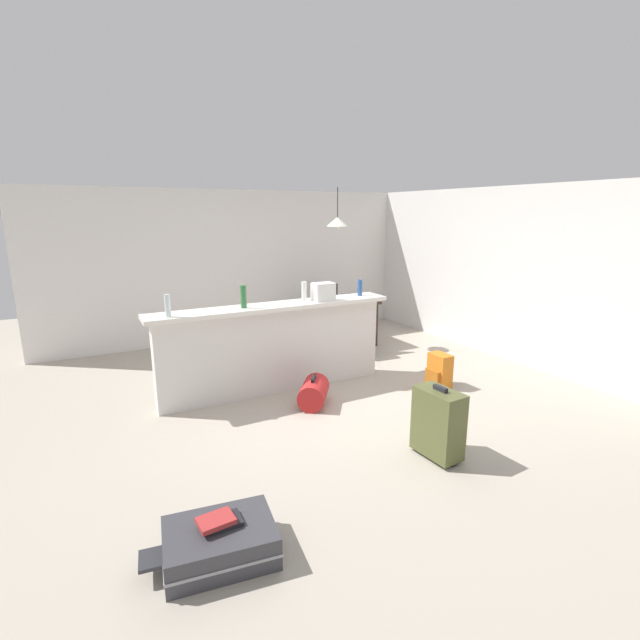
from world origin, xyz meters
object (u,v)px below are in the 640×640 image
object	(u,v)px
dining_chair_near_partition	(356,321)
pendant_lamp	(337,222)
backpack_orange	(439,371)
duffel_bag_red	(314,392)
bottle_white	(304,291)
bottle_green	(243,297)
book_stack	(220,521)
dining_chair_far_side	(324,307)
grocery_bag	(323,292)
suitcase_upright_olive	(438,423)
bottle_clear	(168,306)
suitcase_flat_charcoal	(220,543)
bottle_blue	(360,288)
dining_table	(340,306)

from	to	relation	value
dining_chair_near_partition	pendant_lamp	distance (m)	1.56
dining_chair_near_partition	backpack_orange	bearing A→B (deg)	-83.43
duffel_bag_red	bottle_white	bearing A→B (deg)	72.10
bottle_green	book_stack	bearing A→B (deg)	-112.97
dining_chair_far_side	pendant_lamp	world-z (taller)	pendant_lamp
duffel_bag_red	grocery_bag	bearing A→B (deg)	52.58
backpack_orange	suitcase_upright_olive	xyz separation A→B (m)	(-1.20, -1.28, 0.13)
bottle_green	bottle_white	xyz separation A→B (m)	(0.79, 0.05, -0.01)
bottle_white	bottle_green	bearing A→B (deg)	-176.35
bottle_clear	duffel_bag_red	size ratio (longest dim) A/B	0.42
backpack_orange	suitcase_upright_olive	distance (m)	1.76
bottle_white	pendant_lamp	bearing A→B (deg)	46.32
duffel_bag_red	suitcase_flat_charcoal	bearing A→B (deg)	-131.58
bottle_clear	suitcase_flat_charcoal	distance (m)	2.59
pendant_lamp	bottle_blue	bearing A→B (deg)	-107.25
bottle_clear	dining_table	world-z (taller)	bottle_clear
suitcase_flat_charcoal	backpack_orange	xyz separation A→B (m)	(3.25, 1.57, 0.09)
bottle_blue	suitcase_flat_charcoal	xyz separation A→B (m)	(-2.62, -2.45, -1.07)
dining_chair_far_side	book_stack	world-z (taller)	dining_chair_far_side
bottle_blue	backpack_orange	distance (m)	1.46
grocery_bag	dining_table	xyz separation A→B (m)	(1.06, 1.39, -0.54)
suitcase_upright_olive	dining_chair_far_side	bearing A→B (deg)	75.10
bottle_blue	backpack_orange	world-z (taller)	bottle_blue
grocery_bag	duffel_bag_red	bearing A→B (deg)	-127.42
suitcase_flat_charcoal	book_stack	world-z (taller)	book_stack
bottle_white	grocery_bag	xyz separation A→B (m)	(0.22, -0.09, -0.01)
grocery_bag	suitcase_flat_charcoal	bearing A→B (deg)	-130.64
bottle_clear	backpack_orange	world-z (taller)	bottle_clear
bottle_white	grocery_bag	world-z (taller)	bottle_white
backpack_orange	bottle_blue	bearing A→B (deg)	125.77
bottle_clear	grocery_bag	world-z (taller)	bottle_clear
bottle_white	dining_chair_near_partition	bearing A→B (deg)	31.04
bottle_clear	bottle_white	size ratio (longest dim) A/B	1.00
bottle_green	book_stack	distance (m)	2.77
dining_chair_far_side	book_stack	size ratio (longest dim) A/B	3.34
grocery_bag	duffel_bag_red	world-z (taller)	grocery_bag
bottle_blue	book_stack	distance (m)	3.68
bottle_blue	backpack_orange	size ratio (longest dim) A/B	0.50
bottle_green	suitcase_upright_olive	distance (m)	2.51
bottle_white	dining_chair_far_side	size ratio (longest dim) A/B	0.26
bottle_green	dining_chair_near_partition	distance (m)	2.29
dining_table	pendant_lamp	xyz separation A→B (m)	(-0.08, -0.04, 1.34)
bottle_white	backpack_orange	xyz separation A→B (m)	(1.44, -0.89, -0.99)
backpack_orange	bottle_green	bearing A→B (deg)	159.36
pendant_lamp	suitcase_flat_charcoal	bearing A→B (deg)	-129.04
bottle_white	grocery_bag	size ratio (longest dim) A/B	0.92
bottle_clear	backpack_orange	bearing A→B (deg)	-14.06
bottle_green	duffel_bag_red	bearing A→B (deg)	-46.15
bottle_clear	book_stack	world-z (taller)	bottle_clear
dining_chair_far_side	suitcase_flat_charcoal	world-z (taller)	dining_chair_far_side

